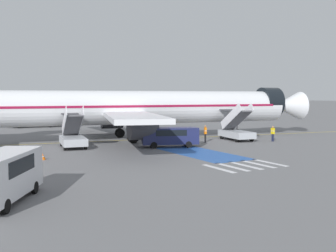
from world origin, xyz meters
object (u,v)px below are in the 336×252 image
at_px(fuel_tanker, 43,116).
at_px(ground_crew_1, 205,132).
at_px(service_van_1, 170,135).
at_px(ground_crew_0, 273,133).
at_px(service_van_0, 2,173).
at_px(traffic_cone_0, 43,157).
at_px(baggage_cart, 18,155).
at_px(boarding_stairs_aft, 73,137).
at_px(airliner, 135,108).
at_px(boarding_stairs_forward, 236,131).

xyz_separation_m(fuel_tanker, ground_crew_1, (10.73, -29.92, -0.61)).
xyz_separation_m(service_van_1, ground_crew_0, (12.21, -1.48, -0.18)).
bearing_deg(service_van_0, fuel_tanker, 106.30).
bearing_deg(traffic_cone_0, ground_crew_0, 0.58).
height_order(baggage_cart, traffic_cone_0, baggage_cart).
distance_m(boarding_stairs_aft, ground_crew_1, 13.97).
height_order(baggage_cart, ground_crew_1, ground_crew_1).
bearing_deg(ground_crew_1, baggage_cart, 115.09).
distance_m(boarding_stairs_aft, service_van_1, 9.45).
xyz_separation_m(boarding_stairs_aft, fuel_tanker, (2.97, 27.19, 0.69)).
distance_m(fuel_tanker, service_van_1, 31.87).
bearing_deg(ground_crew_0, ground_crew_1, -108.72).
xyz_separation_m(ground_crew_0, traffic_cone_0, (-24.79, -0.25, -0.73)).
relative_size(airliner, boarding_stairs_forward, 8.43).
relative_size(boarding_stairs_forward, ground_crew_1, 2.94).
bearing_deg(baggage_cart, fuel_tanker, 140.56).
xyz_separation_m(fuel_tanker, baggage_cart, (-8.67, -31.28, -1.44)).
bearing_deg(traffic_cone_0, service_van_0, -110.11).
bearing_deg(traffic_cone_0, baggage_cart, 130.74).
height_order(boarding_stairs_forward, boarding_stairs_aft, boarding_stairs_forward).
relative_size(baggage_cart, ground_crew_1, 1.60).
relative_size(fuel_tanker, traffic_cone_0, 20.53).
relative_size(boarding_stairs_forward, service_van_1, 0.95).
bearing_deg(ground_crew_0, service_van_1, -92.70).
bearing_deg(fuel_tanker, airliner, -160.14).
bearing_deg(airliner, service_van_1, 11.45).
bearing_deg(baggage_cart, traffic_cone_0, 16.78).
bearing_deg(fuel_tanker, boarding_stairs_aft, -178.52).
relative_size(airliner, service_van_0, 7.90).
height_order(baggage_cart, ground_crew_0, ground_crew_0).
height_order(fuel_tanker, baggage_cart, fuel_tanker).
bearing_deg(boarding_stairs_aft, airliner, 30.52).
bearing_deg(boarding_stairs_forward, service_van_1, -162.67).
relative_size(fuel_tanker, ground_crew_1, 5.67).
bearing_deg(airliner, boarding_stairs_forward, 67.21).
distance_m(service_van_0, baggage_cart, 13.95).
distance_m(fuel_tanker, ground_crew_0, 37.34).
bearing_deg(ground_crew_0, traffic_cone_0, -85.20).
bearing_deg(ground_crew_0, baggage_cart, -89.23).
bearing_deg(airliner, fuel_tanker, -158.94).
xyz_separation_m(ground_crew_0, ground_crew_1, (-6.97, 2.95, 0.10)).
bearing_deg(boarding_stairs_aft, boarding_stairs_forward, -0.00).
height_order(boarding_stairs_forward, ground_crew_0, boarding_stairs_forward).
bearing_deg(airliner, boarding_stairs_aft, -59.48).
bearing_deg(traffic_cone_0, boarding_stairs_aft, 55.27).
distance_m(fuel_tanker, service_van_0, 46.34).
bearing_deg(ground_crew_0, fuel_tanker, -147.47).
bearing_deg(ground_crew_1, fuel_tanker, 40.81).
xyz_separation_m(boarding_stairs_aft, ground_crew_0, (20.67, -5.68, -0.02)).
relative_size(airliner, traffic_cone_0, 89.57).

